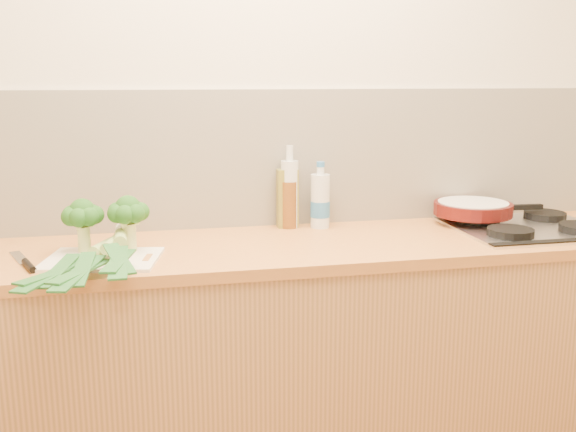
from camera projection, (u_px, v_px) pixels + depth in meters
name	position (u px, v px, depth m)	size (l,w,h in m)	color
room_shell	(259.00, 159.00, 2.53)	(3.50, 3.50, 3.50)	beige
counter	(274.00, 359.00, 2.41)	(3.20, 0.62, 0.90)	#B27C4A
gas_hob	(529.00, 226.00, 2.51)	(0.58, 0.50, 0.04)	silver
chopping_board	(102.00, 259.00, 2.08)	(0.36, 0.26, 0.01)	silver
broccoli_left	(82.00, 216.00, 2.13)	(0.14, 0.14, 0.18)	#B9C673
broccoli_right	(128.00, 213.00, 2.14)	(0.14, 0.14, 0.19)	#B9C673
leek_front	(90.00, 254.00, 2.04)	(0.30, 0.60, 0.04)	white
leek_mid	(108.00, 248.00, 2.04)	(0.22, 0.70, 0.04)	white
leek_back	(120.00, 245.00, 2.01)	(0.11, 0.61, 0.04)	white
chefs_knife	(27.00, 264.00, 2.03)	(0.13, 0.28, 0.02)	silver
skillet	(474.00, 208.00, 2.60)	(0.46, 0.31, 0.05)	#450D0B
oil_tin	(287.00, 198.00, 2.53)	(0.08, 0.05, 0.26)	olive
glass_bottle	(290.00, 193.00, 2.53)	(0.07, 0.07, 0.33)	silver
amber_bottle	(289.00, 203.00, 2.53)	(0.06, 0.06, 0.24)	brown
water_bottle	(320.00, 202.00, 2.54)	(0.08, 0.08, 0.24)	silver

